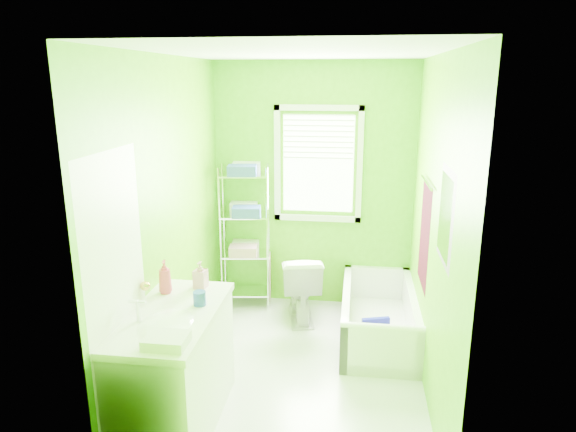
# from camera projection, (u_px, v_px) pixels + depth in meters

# --- Properties ---
(ground) EXTENTS (2.90, 2.90, 0.00)m
(ground) POSITION_uv_depth(u_px,v_px,m) (296.00, 370.00, 4.39)
(ground) COLOR silver
(ground) RESTS_ON ground
(room_envelope) EXTENTS (2.14, 2.94, 2.62)m
(room_envelope) POSITION_uv_depth(u_px,v_px,m) (297.00, 194.00, 3.99)
(room_envelope) COLOR #4FAC08
(room_envelope) RESTS_ON ground
(window) EXTENTS (0.92, 0.05, 1.22)m
(window) POSITION_uv_depth(u_px,v_px,m) (318.00, 158.00, 5.33)
(window) COLOR white
(window) RESTS_ON ground
(door) EXTENTS (0.09, 0.80, 2.00)m
(door) POSITION_uv_depth(u_px,v_px,m) (119.00, 305.00, 3.31)
(door) COLOR white
(door) RESTS_ON ground
(right_wall_decor) EXTENTS (0.04, 1.48, 1.17)m
(right_wall_decor) POSITION_uv_depth(u_px,v_px,m) (432.00, 228.00, 3.89)
(right_wall_decor) COLOR #3A0612
(right_wall_decor) RESTS_ON ground
(bathtub) EXTENTS (0.69, 1.47, 0.48)m
(bathtub) POSITION_uv_depth(u_px,v_px,m) (378.00, 323.00, 4.90)
(bathtub) COLOR white
(bathtub) RESTS_ON ground
(toilet) EXTENTS (0.53, 0.76, 0.71)m
(toilet) POSITION_uv_depth(u_px,v_px,m) (300.00, 286.00, 5.27)
(toilet) COLOR white
(toilet) RESTS_ON ground
(vanity) EXTENTS (0.60, 1.16, 1.13)m
(vanity) POSITION_uv_depth(u_px,v_px,m) (175.00, 367.00, 3.59)
(vanity) COLOR white
(vanity) RESTS_ON ground
(wire_shelf_unit) EXTENTS (0.56, 0.45, 1.57)m
(wire_shelf_unit) POSITION_uv_depth(u_px,v_px,m) (246.00, 221.00, 5.46)
(wire_shelf_unit) COLOR silver
(wire_shelf_unit) RESTS_ON ground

